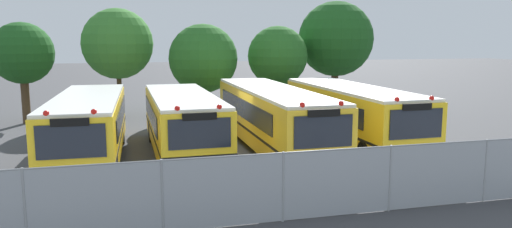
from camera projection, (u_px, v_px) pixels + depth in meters
The scene contains 11 objects.
ground_plane at pixel (229, 152), 20.60m from camera, with size 160.00×160.00×0.00m, color #424244.
school_bus_0 at pixel (89, 126), 18.89m from camera, with size 2.71×9.80×2.71m.
school_bus_1 at pixel (183, 121), 20.04m from camera, with size 2.66×9.36×2.66m.
school_bus_2 at pixel (272, 116), 20.95m from camera, with size 2.54×11.49×2.79m.
school_bus_3 at pixel (351, 113), 21.76m from camera, with size 2.70×10.26×2.78m.
tree_0 at pixel (21, 52), 26.95m from camera, with size 3.44×3.44×5.68m.
tree_1 at pixel (119, 42), 29.34m from camera, with size 4.25×4.25×6.58m.
tree_2 at pixel (201, 58), 29.04m from camera, with size 4.11×4.11×5.64m.
tree_3 at pixel (276, 57), 30.34m from camera, with size 3.75×3.75×5.55m.
tree_4 at pixel (336, 40), 32.57m from camera, with size 5.00×5.00×7.24m.
chainlink_fence at pixel (283, 186), 12.70m from camera, with size 18.71×0.07×1.88m.
Camera 1 is at (-3.98, -19.73, 4.78)m, focal length 34.16 mm.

